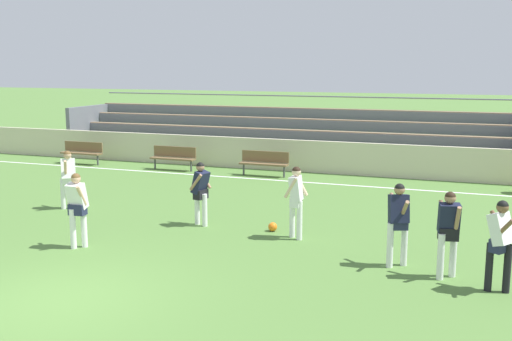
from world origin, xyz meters
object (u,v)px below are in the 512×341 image
object	(u,v)px
player_white_wide_right	(296,196)
player_dark_wide_left	(398,217)
bench_far_right	(174,156)
player_white_dropping_back	(68,175)
player_white_on_ball	(500,238)
soccer_ball	(273,227)
player_dark_deep_cover	(201,188)
player_white_overlapping	(77,204)
bleacher_stand	(282,133)
player_dark_trailing_run	(449,227)
bench_near_wall_gap	(82,151)
bench_centre_sideline	(264,161)

from	to	relation	value
player_white_wide_right	player_dark_wide_left	size ratio (longest dim) A/B	1.00
bench_far_right	player_dark_wide_left	xyz separation A→B (m)	(9.48, -8.50, 0.47)
player_white_dropping_back	player_white_on_ball	world-z (taller)	player_white_on_ball
bench_far_right	soccer_ball	size ratio (longest dim) A/B	8.18
player_dark_deep_cover	player_white_overlapping	bearing A→B (deg)	-123.27
bleacher_stand	soccer_ball	distance (m)	11.60
player_white_wide_right	bench_far_right	bearing A→B (deg)	133.88
player_dark_deep_cover	player_dark_trailing_run	bearing A→B (deg)	-17.22
bench_near_wall_gap	player_white_wide_right	distance (m)	13.39
bleacher_stand	player_white_overlapping	world-z (taller)	bleacher_stand
player_white_wide_right	player_dark_trailing_run	bearing A→B (deg)	-24.43
bench_near_wall_gap	player_white_on_ball	size ratio (longest dim) A/B	1.08
bleacher_stand	player_white_on_ball	size ratio (longest dim) A/B	11.80
bench_centre_sideline	player_white_wide_right	world-z (taller)	player_white_wide_right
player_dark_deep_cover	player_white_wide_right	size ratio (longest dim) A/B	0.95
bench_far_right	soccer_ball	distance (m)	9.38
player_dark_deep_cover	soccer_ball	size ratio (longest dim) A/B	7.32
player_dark_wide_left	player_dark_trailing_run	size ratio (longest dim) A/B	1.01
bleacher_stand	player_white_dropping_back	world-z (taller)	bleacher_stand
bleacher_stand	player_white_on_ball	distance (m)	15.80
bleacher_stand	bench_near_wall_gap	bearing A→B (deg)	-149.96
bench_far_right	player_dark_trailing_run	bearing A→B (deg)	-40.30
player_dark_deep_cover	bench_centre_sideline	bearing A→B (deg)	96.14
player_dark_trailing_run	player_white_on_ball	world-z (taller)	player_dark_trailing_run
bench_centre_sideline	player_white_dropping_back	world-z (taller)	player_white_dropping_back
bench_far_right	soccer_ball	world-z (taller)	bench_far_right
player_dark_trailing_run	bleacher_stand	bearing A→B (deg)	119.63
player_dark_wide_left	player_white_on_ball	world-z (taller)	player_dark_wide_left
player_white_wide_right	player_white_overlapping	bearing A→B (deg)	-151.52
bench_near_wall_gap	player_white_dropping_back	bearing A→B (deg)	-56.46
bleacher_stand	player_dark_wide_left	xyz separation A→B (m)	(6.45, -12.67, -0.11)
player_white_wide_right	player_white_overlapping	size ratio (longest dim) A/B	1.01
player_dark_deep_cover	bench_near_wall_gap	bearing A→B (deg)	140.97
player_dark_wide_left	player_white_overlapping	bearing A→B (deg)	-170.41
player_dark_wide_left	player_white_on_ball	distance (m)	2.01
player_white_wide_right	soccer_ball	xyz separation A→B (m)	(-0.70, 0.40, -0.91)
bench_far_right	player_dark_trailing_run	size ratio (longest dim) A/B	1.07
bench_near_wall_gap	soccer_ball	xyz separation A→B (m)	(10.51, -6.91, -0.44)
bench_near_wall_gap	player_white_overlapping	world-z (taller)	player_white_overlapping
player_white_wide_right	player_white_dropping_back	xyz separation A→B (m)	(-6.79, 0.63, -0.03)
bench_near_wall_gap	player_dark_wide_left	size ratio (longest dim) A/B	1.06
bench_far_right	bench_near_wall_gap	size ratio (longest dim) A/B	1.00
bench_far_right	player_dark_trailing_run	xyz separation A→B (m)	(10.45, -8.86, 0.45)
bleacher_stand	bench_near_wall_gap	world-z (taller)	bleacher_stand
bench_near_wall_gap	player_white_wide_right	bearing A→B (deg)	-33.10
player_white_overlapping	bleacher_stand	bearing A→B (deg)	88.72
bench_far_right	soccer_ball	xyz separation A→B (m)	(6.33, -6.91, -0.44)
player_dark_deep_cover	player_white_wide_right	xyz separation A→B (m)	(2.57, -0.30, 0.06)
player_dark_deep_cover	player_white_dropping_back	world-z (taller)	player_white_dropping_back
player_dark_deep_cover	player_dark_wide_left	bearing A→B (deg)	-16.56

